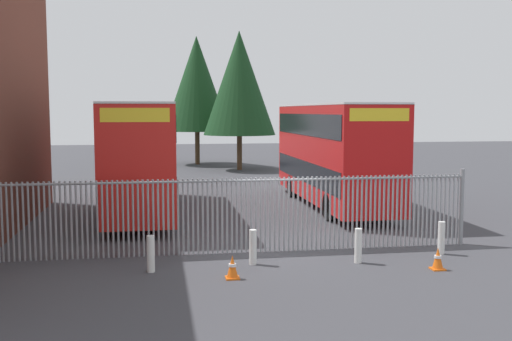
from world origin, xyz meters
The scene contains 12 objects.
ground_plane centered at (0.00, 8.00, 0.00)m, with size 100.00×100.00×0.00m, color #3D3D42.
palisade_fence centered at (-1.02, 0.00, 1.18)m, with size 13.75×0.14×2.35m.
double_decker_bus_near_gate centered at (-4.14, 7.32, 2.42)m, with size 2.54×10.81×4.42m.
double_decker_bus_behind_fence_left centered at (3.99, 7.79, 2.42)m, with size 2.54×10.81×4.42m.
bollard_near_left centered at (-3.68, -1.70, 0.47)m, with size 0.20×0.20×0.95m, color silver.
bollard_center_front centered at (-0.97, -1.38, 0.47)m, with size 0.20×0.20×0.95m, color silver.
bollard_near_right centered at (1.88, -1.68, 0.47)m, with size 0.20×0.20×0.95m, color silver.
bollard_far_right centered at (4.58, -1.11, 0.47)m, with size 0.20×0.20×0.95m, color silver.
traffic_cone_by_gate centered at (3.70, -2.69, 0.29)m, with size 0.34×0.34×0.59m.
traffic_cone_mid_forecourt centered at (-1.69, -2.64, 0.29)m, with size 0.34×0.34×0.59m.
tree_tall_back centered at (2.19, 24.40, 6.06)m, with size 5.04×5.04×9.67m.
tree_short_side centered at (-0.45, 29.26, 6.21)m, with size 5.08×5.08×9.85m.
Camera 1 is at (-3.44, -16.82, 4.12)m, focal length 41.56 mm.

